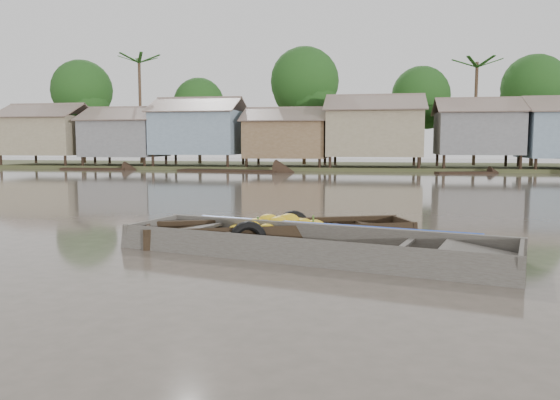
# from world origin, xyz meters

# --- Properties ---
(ground) EXTENTS (120.00, 120.00, 0.00)m
(ground) POSITION_xyz_m (0.00, 0.00, 0.00)
(ground) COLOR #4F483D
(ground) RESTS_ON ground
(riverbank) EXTENTS (120.00, 12.47, 10.22)m
(riverbank) POSITION_xyz_m (3.03, 31.86, 3.07)
(riverbank) COLOR #384723
(riverbank) RESTS_ON ground
(banana_boat) EXTENTS (5.46, 3.09, 0.77)m
(banana_boat) POSITION_xyz_m (0.74, 0.47, 0.14)
(banana_boat) COLOR black
(banana_boat) RESTS_ON ground
(viewer_boat) EXTENTS (7.15, 3.54, 0.56)m
(viewer_boat) POSITION_xyz_m (1.57, -0.83, 0.05)
(viewer_boat) COLOR #413B37
(viewer_boat) RESTS_ON ground
(distant_boats) EXTENTS (46.70, 15.35, 1.38)m
(distant_boats) POSITION_xyz_m (12.54, 24.22, 0.22)
(distant_boats) COLOR black
(distant_boats) RESTS_ON ground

